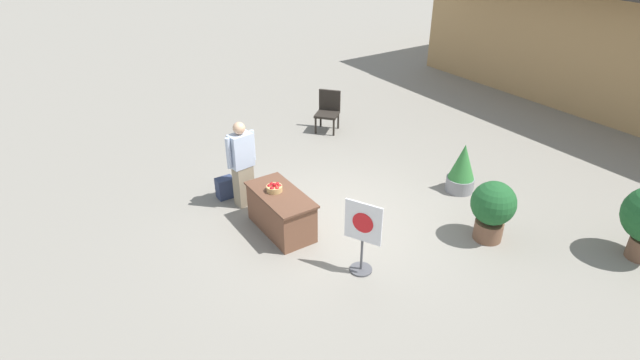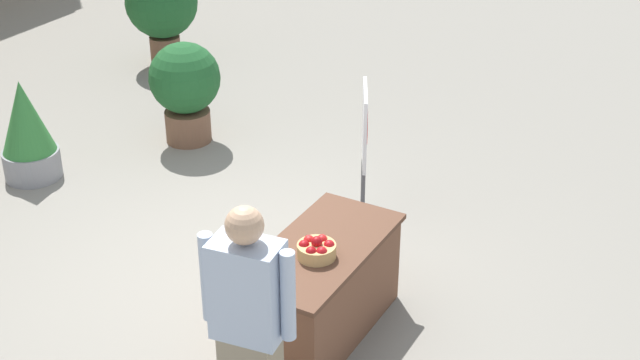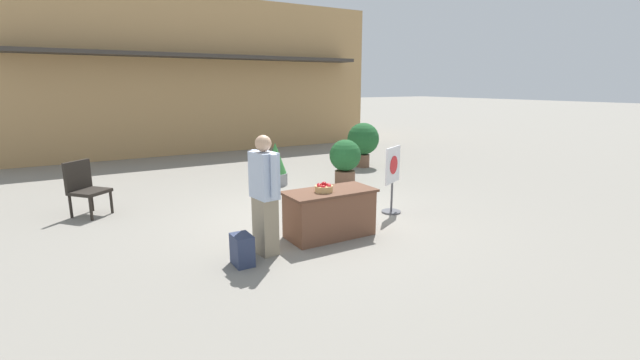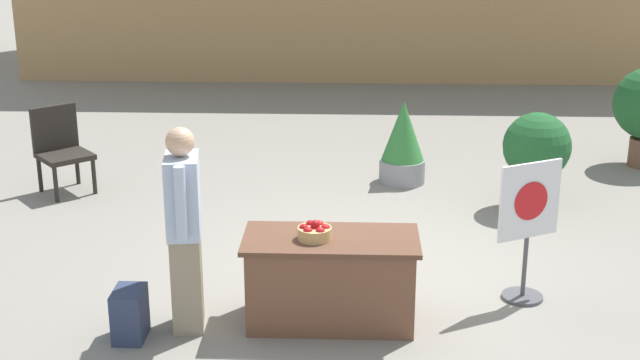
{
  "view_description": "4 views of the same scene",
  "coord_description": "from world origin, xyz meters",
  "px_view_note": "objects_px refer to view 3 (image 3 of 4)",
  "views": [
    {
      "loc": [
        6.26,
        -4.49,
        5.13
      ],
      "look_at": [
        0.14,
        -0.45,
        1.04
      ],
      "focal_mm": 28.0,
      "sensor_mm": 36.0,
      "label": 1
    },
    {
      "loc": [
        -4.97,
        -3.61,
        4.18
      ],
      "look_at": [
        0.22,
        -0.72,
        0.99
      ],
      "focal_mm": 50.0,
      "sensor_mm": 36.0,
      "label": 2
    },
    {
      "loc": [
        -3.69,
        -6.51,
        2.37
      ],
      "look_at": [
        -0.0,
        -0.25,
        0.74
      ],
      "focal_mm": 24.0,
      "sensor_mm": 36.0,
      "label": 3
    },
    {
      "loc": [
        -0.09,
        -7.7,
        3.46
      ],
      "look_at": [
        -0.39,
        -0.11,
        0.94
      ],
      "focal_mm": 50.0,
      "sensor_mm": 36.0,
      "label": 4
    }
  ],
  "objects_px": {
    "display_table": "(330,213)",
    "potted_plant_near_left": "(276,165)",
    "patio_chair": "(85,186)",
    "potted_plant_far_right": "(345,159)",
    "person_visitor": "(265,195)",
    "backpack": "(242,250)",
    "poster_board": "(392,177)",
    "potted_plant_near_right": "(363,140)",
    "apple_basket": "(324,188)"
  },
  "relations": [
    {
      "from": "display_table",
      "to": "potted_plant_near_left",
      "type": "distance_m",
      "value": 3.78
    },
    {
      "from": "patio_chair",
      "to": "potted_plant_far_right",
      "type": "relative_size",
      "value": 0.92
    },
    {
      "from": "person_visitor",
      "to": "potted_plant_near_left",
      "type": "height_order",
      "value": "person_visitor"
    },
    {
      "from": "backpack",
      "to": "potted_plant_far_right",
      "type": "xyz_separation_m",
      "value": [
        3.8,
        3.21,
        0.42
      ]
    },
    {
      "from": "potted_plant_near_left",
      "to": "backpack",
      "type": "bearing_deg",
      "value": -120.22
    },
    {
      "from": "display_table",
      "to": "potted_plant_far_right",
      "type": "relative_size",
      "value": 1.31
    },
    {
      "from": "poster_board",
      "to": "potted_plant_far_right",
      "type": "height_order",
      "value": "poster_board"
    },
    {
      "from": "person_visitor",
      "to": "potted_plant_near_right",
      "type": "distance_m",
      "value": 6.9
    },
    {
      "from": "poster_board",
      "to": "patio_chair",
      "type": "bearing_deg",
      "value": -146.32
    },
    {
      "from": "backpack",
      "to": "poster_board",
      "type": "bearing_deg",
      "value": 14.59
    },
    {
      "from": "potted_plant_near_left",
      "to": "apple_basket",
      "type": "bearing_deg",
      "value": -103.55
    },
    {
      "from": "person_visitor",
      "to": "poster_board",
      "type": "bearing_deg",
      "value": 5.22
    },
    {
      "from": "potted_plant_near_right",
      "to": "potted_plant_far_right",
      "type": "distance_m",
      "value": 2.39
    },
    {
      "from": "poster_board",
      "to": "apple_basket",
      "type": "bearing_deg",
      "value": -101.01
    },
    {
      "from": "patio_chair",
      "to": "potted_plant_far_right",
      "type": "distance_m",
      "value": 5.49
    },
    {
      "from": "apple_basket",
      "to": "potted_plant_near_right",
      "type": "relative_size",
      "value": 0.21
    },
    {
      "from": "poster_board",
      "to": "patio_chair",
      "type": "distance_m",
      "value": 5.66
    },
    {
      "from": "backpack",
      "to": "potted_plant_near_left",
      "type": "relative_size",
      "value": 0.41
    },
    {
      "from": "poster_board",
      "to": "patio_chair",
      "type": "relative_size",
      "value": 1.24
    },
    {
      "from": "potted_plant_far_right",
      "to": "backpack",
      "type": "bearing_deg",
      "value": -139.78
    },
    {
      "from": "backpack",
      "to": "potted_plant_far_right",
      "type": "bearing_deg",
      "value": 40.22
    },
    {
      "from": "person_visitor",
      "to": "patio_chair",
      "type": "distance_m",
      "value": 4.01
    },
    {
      "from": "apple_basket",
      "to": "potted_plant_near_left",
      "type": "bearing_deg",
      "value": 76.45
    },
    {
      "from": "display_table",
      "to": "potted_plant_near_right",
      "type": "height_order",
      "value": "potted_plant_near_right"
    },
    {
      "from": "display_table",
      "to": "potted_plant_near_left",
      "type": "xyz_separation_m",
      "value": [
        0.77,
        3.7,
        0.12
      ]
    },
    {
      "from": "potted_plant_far_right",
      "to": "potted_plant_near_right",
      "type": "bearing_deg",
      "value": 43.56
    },
    {
      "from": "patio_chair",
      "to": "potted_plant_near_right",
      "type": "relative_size",
      "value": 0.78
    },
    {
      "from": "poster_board",
      "to": "potted_plant_near_left",
      "type": "xyz_separation_m",
      "value": [
        -0.91,
        3.21,
        -0.19
      ]
    },
    {
      "from": "potted_plant_near_right",
      "to": "potted_plant_near_left",
      "type": "bearing_deg",
      "value": -165.89
    },
    {
      "from": "apple_basket",
      "to": "potted_plant_near_left",
      "type": "relative_size",
      "value": 0.27
    },
    {
      "from": "person_visitor",
      "to": "poster_board",
      "type": "xyz_separation_m",
      "value": [
        2.84,
        0.65,
        -0.18
      ]
    },
    {
      "from": "potted_plant_near_left",
      "to": "potted_plant_far_right",
      "type": "height_order",
      "value": "potted_plant_far_right"
    },
    {
      "from": "apple_basket",
      "to": "poster_board",
      "type": "bearing_deg",
      "value": 16.33
    },
    {
      "from": "apple_basket",
      "to": "poster_board",
      "type": "xyz_separation_m",
      "value": [
        1.81,
        0.53,
        -0.13
      ]
    },
    {
      "from": "person_visitor",
      "to": "backpack",
      "type": "xyz_separation_m",
      "value": [
        -0.43,
        -0.21,
        -0.66
      ]
    },
    {
      "from": "backpack",
      "to": "potted_plant_far_right",
      "type": "relative_size",
      "value": 0.38
    },
    {
      "from": "display_table",
      "to": "patio_chair",
      "type": "bearing_deg",
      "value": 135.36
    },
    {
      "from": "display_table",
      "to": "apple_basket",
      "type": "relative_size",
      "value": 5.2
    },
    {
      "from": "apple_basket",
      "to": "backpack",
      "type": "height_order",
      "value": "apple_basket"
    },
    {
      "from": "patio_chair",
      "to": "potted_plant_far_right",
      "type": "height_order",
      "value": "potted_plant_far_right"
    },
    {
      "from": "patio_chair",
      "to": "potted_plant_near_left",
      "type": "distance_m",
      "value": 4.07
    },
    {
      "from": "apple_basket",
      "to": "person_visitor",
      "type": "relative_size",
      "value": 0.16
    },
    {
      "from": "person_visitor",
      "to": "backpack",
      "type": "bearing_deg",
      "value": -162.03
    },
    {
      "from": "potted_plant_far_right",
      "to": "person_visitor",
      "type": "bearing_deg",
      "value": -138.24
    },
    {
      "from": "display_table",
      "to": "person_visitor",
      "type": "relative_size",
      "value": 0.84
    },
    {
      "from": "poster_board",
      "to": "potted_plant_near_left",
      "type": "distance_m",
      "value": 3.34
    },
    {
      "from": "apple_basket",
      "to": "person_visitor",
      "type": "bearing_deg",
      "value": -173.62
    },
    {
      "from": "backpack",
      "to": "potted_plant_far_right",
      "type": "distance_m",
      "value": 4.99
    },
    {
      "from": "person_visitor",
      "to": "potted_plant_near_right",
      "type": "bearing_deg",
      "value": 34.8
    },
    {
      "from": "patio_chair",
      "to": "potted_plant_near_left",
      "type": "xyz_separation_m",
      "value": [
        4.05,
        0.47,
        -0.06
      ]
    }
  ]
}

